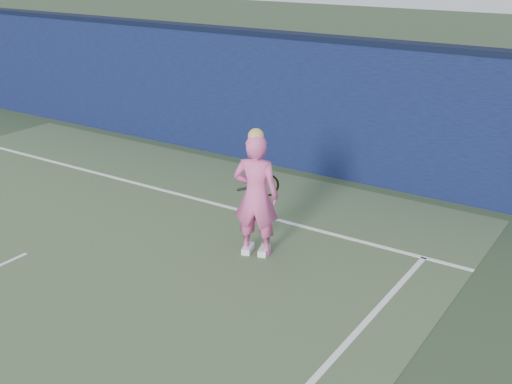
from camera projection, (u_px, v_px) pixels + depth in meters
The scene contains 4 objects.
backstop_wall at pixel (243, 97), 12.99m from camera, with size 24.00×0.40×2.50m, color black.
wall_cap at pixel (243, 31), 12.53m from camera, with size 24.00×0.42×0.10m, color black.
player at pixel (256, 195), 8.88m from camera, with size 0.74×0.60×1.85m.
racket at pixel (265, 185), 9.28m from camera, with size 0.61×0.27×0.34m.
Camera 1 is at (7.27, -4.06, 4.14)m, focal length 45.00 mm.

